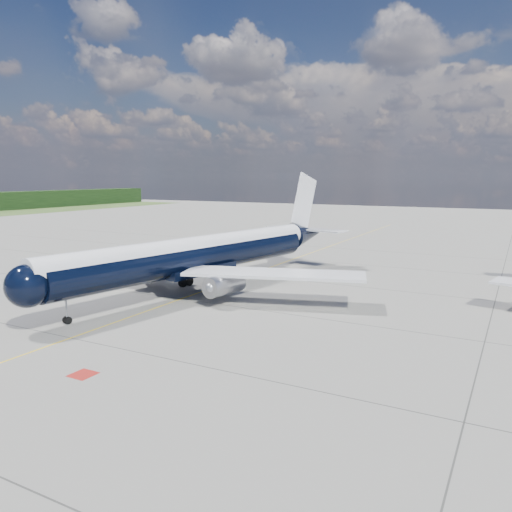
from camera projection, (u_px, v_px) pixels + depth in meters
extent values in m
plane|color=gray|center=(266.00, 269.00, 71.30)|extent=(320.00, 320.00, 0.00)
cube|color=yellow|center=(249.00, 275.00, 66.95)|extent=(0.16, 160.00, 0.01)
cube|color=maroon|center=(83.00, 374.00, 33.33)|extent=(1.60, 1.60, 0.01)
cylinder|color=black|center=(195.00, 257.00, 56.43)|extent=(10.40, 36.79, 3.67)
sphere|color=black|center=(27.00, 286.00, 41.57)|extent=(4.29, 4.29, 3.67)
cone|color=black|center=(305.00, 234.00, 73.79)|extent=(4.86, 7.33, 3.67)
cylinder|color=silver|center=(195.00, 249.00, 56.28)|extent=(9.97, 38.54, 2.87)
cube|color=black|center=(25.00, 280.00, 41.34)|extent=(2.50, 1.57, 0.53)
cube|color=silver|center=(148.00, 254.00, 63.98)|extent=(17.52, 15.37, 0.31)
cube|color=silver|center=(274.00, 274.00, 51.38)|extent=(19.16, 10.15, 0.31)
cube|color=black|center=(195.00, 269.00, 56.64)|extent=(5.78, 10.25, 0.97)
cylinder|color=#A9A9B0|center=(146.00, 270.00, 59.16)|extent=(2.95, 4.77, 2.17)
cylinder|color=#A9A9B0|center=(224.00, 285.00, 51.36)|extent=(2.95, 4.77, 2.17)
sphere|color=gray|center=(132.00, 273.00, 57.60)|extent=(1.24, 1.24, 1.06)
sphere|color=gray|center=(210.00, 288.00, 49.80)|extent=(1.24, 1.24, 1.06)
cube|color=silver|center=(147.00, 264.00, 59.19)|extent=(0.78, 3.08, 1.06)
cube|color=silver|center=(225.00, 277.00, 51.39)|extent=(0.78, 3.08, 1.06)
cube|color=silver|center=(304.00, 201.00, 72.64)|extent=(1.44, 6.08, 8.24)
cube|color=silver|center=(305.00, 229.00, 73.67)|extent=(12.93, 5.37, 0.21)
cylinder|color=gray|center=(67.00, 311.00, 44.62)|extent=(0.20, 0.20, 2.03)
cylinder|color=black|center=(66.00, 320.00, 44.88)|extent=(0.30, 0.70, 0.68)
cylinder|color=black|center=(68.00, 320.00, 44.64)|extent=(0.30, 0.70, 0.68)
cylinder|color=gray|center=(186.00, 276.00, 59.90)|extent=(0.29, 0.29, 1.84)
cylinder|color=gray|center=(224.00, 282.00, 56.06)|extent=(0.29, 0.29, 1.84)
cylinder|color=black|center=(183.00, 283.00, 59.61)|extent=(0.62, 1.13, 1.06)
cylinder|color=black|center=(189.00, 281.00, 60.43)|extent=(0.62, 1.13, 1.06)
cylinder|color=black|center=(221.00, 290.00, 55.77)|extent=(0.62, 1.13, 1.06)
cylinder|color=black|center=(227.00, 288.00, 56.59)|extent=(0.62, 1.13, 1.06)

